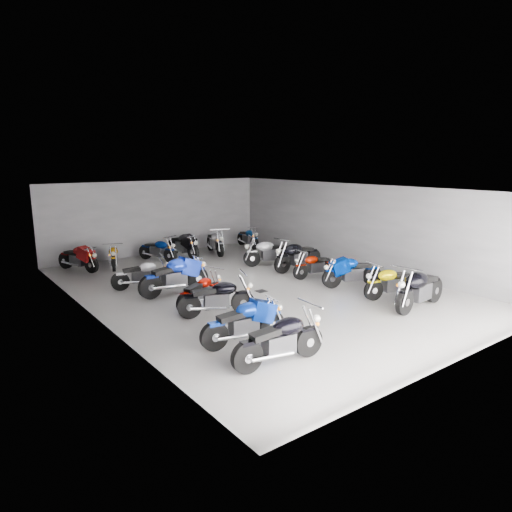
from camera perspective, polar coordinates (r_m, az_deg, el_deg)
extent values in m
plane|color=gray|center=(14.88, -0.51, -4.00)|extent=(14.00, 14.00, 0.00)
cube|color=gray|center=(20.53, -12.20, 4.73)|extent=(10.00, 0.10, 3.20)
cube|color=gray|center=(12.30, -19.65, -0.44)|extent=(0.10, 14.00, 3.20)
cube|color=gray|center=(17.90, 12.52, 3.68)|extent=(0.10, 14.00, 3.20)
cube|color=black|center=(14.33, -0.53, 8.48)|extent=(10.00, 14.00, 0.04)
cube|color=black|center=(14.50, 0.66, -4.41)|extent=(0.32, 0.32, 0.01)
cylinder|color=black|center=(9.85, 6.55, -10.57)|extent=(0.67, 0.20, 0.66)
cylinder|color=black|center=(9.08, -1.13, -12.52)|extent=(0.67, 0.22, 0.66)
cube|color=#2D2D30|center=(9.41, 2.89, -10.96)|extent=(0.70, 0.37, 0.41)
ellipsoid|color=black|center=(9.40, 4.07, -8.81)|extent=(0.74, 0.48, 0.37)
cube|color=black|center=(9.13, 1.16, -9.71)|extent=(0.65, 0.35, 0.19)
cylinder|color=black|center=(10.76, 1.95, -8.54)|extent=(0.66, 0.21, 0.65)
cylinder|color=black|center=(10.11, -5.24, -9.98)|extent=(0.66, 0.23, 0.65)
cube|color=#2D2D30|center=(10.38, -1.53, -8.73)|extent=(0.69, 0.38, 0.41)
ellipsoid|color=navy|center=(10.37, -0.45, -6.84)|extent=(0.73, 0.48, 0.36)
cube|color=black|center=(10.14, -3.16, -7.55)|extent=(0.65, 0.35, 0.18)
cylinder|color=black|center=(12.38, -1.66, -5.79)|extent=(0.64, 0.35, 0.64)
cylinder|color=black|center=(12.13, -8.34, -6.29)|extent=(0.65, 0.37, 0.64)
cube|color=#2D2D30|center=(12.21, -4.97, -5.60)|extent=(0.71, 0.51, 0.40)
ellipsoid|color=black|center=(12.15, -3.98, -4.09)|extent=(0.78, 0.62, 0.36)
cube|color=black|center=(12.07, -6.49, -4.44)|extent=(0.67, 0.48, 0.18)
cylinder|color=black|center=(13.52, -5.21, -4.45)|extent=(0.57, 0.30, 0.57)
cylinder|color=black|center=(12.60, -8.88, -5.79)|extent=(0.58, 0.31, 0.57)
cube|color=#2D2D30|center=(13.03, -6.99, -4.73)|extent=(0.63, 0.44, 0.35)
ellipsoid|color=#8A0800|center=(13.09, -6.46, -3.34)|extent=(0.68, 0.53, 0.32)
cube|color=black|center=(12.76, -7.84, -3.96)|extent=(0.59, 0.41, 0.16)
cylinder|color=black|center=(14.75, -7.33, -2.78)|extent=(0.73, 0.17, 0.73)
cylinder|color=black|center=(14.00, -13.09, -3.81)|extent=(0.73, 0.19, 0.73)
cube|color=#2D2D30|center=(14.33, -10.15, -2.85)|extent=(0.75, 0.36, 0.45)
ellipsoid|color=#122DAF|center=(14.35, -9.33, -1.30)|extent=(0.78, 0.48, 0.41)
cube|color=black|center=(14.09, -11.49, -1.83)|extent=(0.70, 0.34, 0.21)
cylinder|color=black|center=(15.33, -11.65, -2.64)|extent=(0.60, 0.26, 0.59)
cylinder|color=black|center=(15.15, -16.60, -3.07)|extent=(0.60, 0.28, 0.59)
cube|color=#2D2D30|center=(15.20, -14.13, -2.52)|extent=(0.65, 0.41, 0.37)
ellipsoid|color=silver|center=(15.16, -13.43, -1.38)|extent=(0.70, 0.51, 0.33)
cube|color=black|center=(15.10, -15.28, -1.67)|extent=(0.61, 0.39, 0.17)
cylinder|color=black|center=(12.89, 18.08, -5.46)|extent=(0.74, 0.22, 0.73)
cylinder|color=black|center=(14.31, 21.34, -3.99)|extent=(0.74, 0.24, 0.73)
cube|color=#2D2D30|center=(13.56, 19.83, -4.23)|extent=(0.77, 0.42, 0.45)
ellipsoid|color=black|center=(13.25, 19.44, -2.94)|extent=(0.82, 0.53, 0.41)
cube|color=black|center=(13.80, 20.63, -2.65)|extent=(0.72, 0.39, 0.21)
cylinder|color=black|center=(13.94, 14.47, -4.17)|extent=(0.63, 0.27, 0.62)
cylinder|color=black|center=(14.83, 18.79, -3.47)|extent=(0.64, 0.29, 0.62)
cube|color=#2D2D30|center=(14.35, 16.72, -3.44)|extent=(0.68, 0.43, 0.39)
ellipsoid|color=#D1BB00|center=(14.14, 16.13, -2.33)|extent=(0.73, 0.53, 0.35)
cube|color=black|center=(14.48, 17.73, -2.25)|extent=(0.64, 0.40, 0.18)
cylinder|color=black|center=(14.97, 9.43, -2.80)|extent=(0.64, 0.36, 0.64)
cylinder|color=black|center=(15.60, 14.31, -2.40)|extent=(0.65, 0.38, 0.64)
cube|color=#2D2D30|center=(15.25, 11.94, -2.24)|extent=(0.72, 0.52, 0.40)
ellipsoid|color=#002799|center=(15.08, 11.24, -1.11)|extent=(0.78, 0.63, 0.36)
cube|color=black|center=(15.33, 13.06, -1.14)|extent=(0.67, 0.49, 0.18)
cylinder|color=black|center=(15.88, 5.60, -1.97)|extent=(0.58, 0.19, 0.57)
cylinder|color=black|center=(16.62, 9.27, -1.44)|extent=(0.58, 0.21, 0.57)
cube|color=#2D2D30|center=(16.22, 7.48, -1.39)|extent=(0.61, 0.34, 0.35)
ellipsoid|color=#8D1000|center=(16.05, 6.95, -0.49)|extent=(0.65, 0.44, 0.32)
cube|color=black|center=(16.33, 8.31, -0.43)|extent=(0.57, 0.32, 0.16)
cylinder|color=black|center=(16.70, 3.31, -1.00)|extent=(0.71, 0.17, 0.70)
cylinder|color=black|center=(17.78, 7.10, -0.27)|extent=(0.71, 0.19, 0.70)
cube|color=#2D2D30|center=(17.21, 5.28, -0.27)|extent=(0.73, 0.36, 0.44)
ellipsoid|color=black|center=(16.97, 4.71, 0.78)|extent=(0.76, 0.47, 0.39)
cube|color=black|center=(17.39, 6.12, 0.88)|extent=(0.68, 0.33, 0.20)
cylinder|color=black|center=(17.71, -0.51, -0.29)|extent=(0.67, 0.37, 0.66)
cylinder|color=black|center=(18.13, 4.09, -0.03)|extent=(0.67, 0.39, 0.66)
cube|color=#2D2D30|center=(17.89, 1.82, 0.16)|extent=(0.74, 0.54, 0.41)
ellipsoid|color=#A7A7AC|center=(17.76, 1.12, 1.17)|extent=(0.81, 0.65, 0.37)
cube|color=black|center=(17.93, 2.84, 1.13)|extent=(0.69, 0.50, 0.19)
cylinder|color=black|center=(17.79, -19.87, -1.03)|extent=(0.37, 0.62, 0.62)
cylinder|color=black|center=(18.86, -22.71, -0.53)|extent=(0.39, 0.63, 0.62)
cube|color=#2D2D30|center=(18.30, -21.36, -0.48)|extent=(0.53, 0.70, 0.39)
ellipsoid|color=maroon|center=(18.08, -21.00, 0.42)|extent=(0.63, 0.76, 0.35)
cube|color=black|center=(18.49, -22.04, 0.45)|extent=(0.49, 0.65, 0.18)
cylinder|color=black|center=(17.75, -17.35, -0.94)|extent=(0.32, 0.59, 0.59)
cylinder|color=black|center=(19.05, -17.30, -0.08)|extent=(0.34, 0.60, 0.59)
cube|color=#2D2D30|center=(18.38, -17.34, -0.21)|extent=(0.47, 0.66, 0.37)
ellipsoid|color=orange|center=(18.13, -17.41, 0.56)|extent=(0.56, 0.71, 0.33)
cube|color=black|center=(18.62, -17.38, 0.74)|extent=(0.44, 0.61, 0.17)
cylinder|color=black|center=(18.69, -10.69, 0.05)|extent=(0.34, 0.60, 0.60)
cylinder|color=black|center=(19.61, -13.66, 0.48)|extent=(0.36, 0.61, 0.60)
cube|color=#2D2D30|center=(19.13, -12.22, 0.54)|extent=(0.49, 0.67, 0.37)
ellipsoid|color=navy|center=(18.93, -11.80, 1.37)|extent=(0.59, 0.73, 0.34)
cube|color=black|center=(19.28, -12.90, 1.40)|extent=(0.46, 0.63, 0.17)
cylinder|color=black|center=(19.16, -7.86, 0.53)|extent=(0.21, 0.67, 0.66)
cylinder|color=black|center=(20.37, -10.31, 1.13)|extent=(0.23, 0.67, 0.66)
cube|color=#2D2D30|center=(19.74, -9.13, 1.13)|extent=(0.38, 0.70, 0.41)
ellipsoid|color=black|center=(19.50, -8.79, 1.99)|extent=(0.49, 0.74, 0.37)
cube|color=black|center=(19.96, -9.70, 2.07)|extent=(0.36, 0.66, 0.19)
cylinder|color=black|center=(19.55, -4.50, 0.85)|extent=(0.31, 0.68, 0.67)
cylinder|color=black|center=(20.98, -5.71, 1.60)|extent=(0.33, 0.69, 0.67)
cube|color=#2D2D30|center=(20.24, -5.13, 1.53)|extent=(0.49, 0.74, 0.42)
ellipsoid|color=silver|center=(19.97, -4.97, 2.37)|extent=(0.60, 0.80, 0.38)
cube|color=black|center=(20.51, -5.41, 2.50)|extent=(0.45, 0.69, 0.19)
cylinder|color=black|center=(21.09, -0.19, 1.61)|extent=(0.20, 0.61, 0.60)
cylinder|color=black|center=(22.27, -1.85, 2.16)|extent=(0.22, 0.61, 0.60)
cube|color=#2D2D30|center=(21.66, -1.04, 2.13)|extent=(0.36, 0.64, 0.37)
ellipsoid|color=navy|center=(21.43, -0.79, 2.83)|extent=(0.46, 0.68, 0.34)
cube|color=black|center=(21.88, -1.41, 2.92)|extent=(0.34, 0.60, 0.17)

